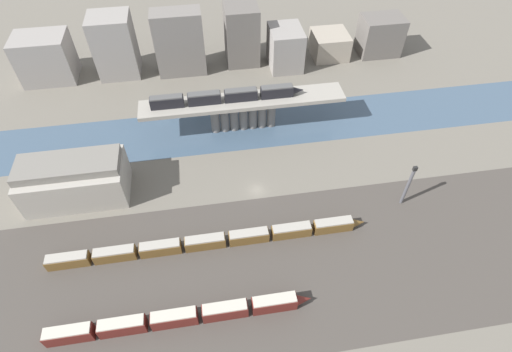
{
  "coord_description": "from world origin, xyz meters",
  "views": [
    {
      "loc": [
        -11.27,
        -69.99,
        83.67
      ],
      "look_at": [
        0.0,
        1.28,
        4.39
      ],
      "focal_mm": 28.0,
      "sensor_mm": 36.0,
      "label": 1
    }
  ],
  "objects": [
    {
      "name": "train_yard_near",
      "position": [
        -21.77,
        -33.66,
        1.96
      ],
      "size": [
        55.63,
        2.67,
        3.98
      ],
      "color": "#5B1E19",
      "rests_on": "ground"
    },
    {
      "name": "city_block_left",
      "position": [
        -40.32,
        64.54,
        10.86
      ],
      "size": [
        14.04,
        12.5,
        21.71
      ],
      "primitive_type": "cube",
      "color": "gray",
      "rests_on": "ground"
    },
    {
      "name": "ground_plane",
      "position": [
        0.0,
        0.0,
        0.0
      ],
      "size": [
        400.0,
        400.0,
        0.0
      ],
      "primitive_type": "plane",
      "color": "#666056"
    },
    {
      "name": "train_on_bridge",
      "position": [
        -4.81,
        26.56,
        12.73
      ],
      "size": [
        45.55,
        2.6,
        3.58
      ],
      "color": "black",
      "rests_on": "bridge"
    },
    {
      "name": "train_yard_mid",
      "position": [
        -13.94,
        -15.75,
        1.68
      ],
      "size": [
        77.17,
        2.63,
        3.42
      ],
      "color": "brown",
      "rests_on": "ground"
    },
    {
      "name": "city_block_right",
      "position": [
        4.87,
        65.93,
        10.65
      ],
      "size": [
        11.93,
        12.86,
        21.3
      ],
      "primitive_type": "cube",
      "color": "#605B56",
      "rests_on": "ground"
    },
    {
      "name": "city_block_far_right",
      "position": [
        20.16,
        59.81,
        7.26
      ],
      "size": [
        11.56,
        14.33,
        14.52
      ],
      "primitive_type": "cube",
      "color": "gray",
      "rests_on": "ground"
    },
    {
      "name": "signal_tower",
      "position": [
        37.45,
        -10.21,
        6.82
      ],
      "size": [
        1.0,
        0.84,
        13.66
      ],
      "color": "#4C4C51",
      "rests_on": "ground"
    },
    {
      "name": "railbed_yard",
      "position": [
        0.0,
        -24.0,
        0.0
      ],
      "size": [
        280.0,
        42.0,
        0.01
      ],
      "primitive_type": "cube",
      "color": "#423D38",
      "rests_on": "ground"
    },
    {
      "name": "city_block_center",
      "position": [
        -17.75,
        61.79,
        11.42
      ],
      "size": [
        17.06,
        8.47,
        22.85
      ],
      "primitive_type": "cube",
      "color": "slate",
      "rests_on": "ground"
    },
    {
      "name": "city_block_far_left",
      "position": [
        -64.77,
        64.84,
        8.11
      ],
      "size": [
        17.9,
        13.28,
        16.22
      ],
      "primitive_type": "cube",
      "color": "gray",
      "rests_on": "ground"
    },
    {
      "name": "city_block_low",
      "position": [
        57.96,
        63.29,
        7.14
      ],
      "size": [
        15.35,
        11.2,
        14.28
      ],
      "primitive_type": "cube",
      "color": "#605B56",
      "rests_on": "ground"
    },
    {
      "name": "city_block_tall",
      "position": [
        38.55,
        64.15,
        4.54
      ],
      "size": [
        13.13,
        13.29,
        9.08
      ],
      "primitive_type": "cube",
      "color": "gray",
      "rests_on": "ground"
    },
    {
      "name": "warehouse_building",
      "position": [
        -47.32,
        6.07,
        5.98
      ],
      "size": [
        26.13,
        13.79,
        12.58
      ],
      "color": "#9E998E",
      "rests_on": "ground"
    },
    {
      "name": "river_water",
      "position": [
        0.0,
        26.56,
        0.0
      ],
      "size": [
        320.0,
        20.56,
        0.01
      ],
      "primitive_type": "cube",
      "color": "#3D5166",
      "rests_on": "ground"
    },
    {
      "name": "bridge",
      "position": [
        0.0,
        26.56,
        7.96
      ],
      "size": [
        61.68,
        8.55,
        10.97
      ],
      "color": "gray",
      "rests_on": "ground"
    }
  ]
}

